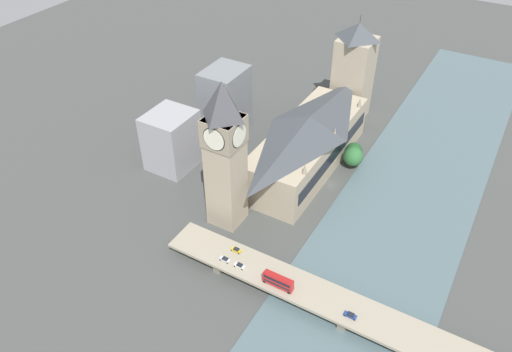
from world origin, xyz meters
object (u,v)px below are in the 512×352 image
Objects in this scene: clock_tower at (225,152)px; road_bridge at (349,310)px; car_northbound_mid at (239,266)px; car_northbound_lead at (225,259)px; victoria_tower at (353,72)px; car_southbound_lead at (350,315)px; double_decker_bus_lead at (278,281)px; parliament_hall at (308,142)px; car_northbound_tail at (236,250)px.

road_bridge is (-63.97, 21.88, -31.09)m from clock_tower.
clock_tower is at bearing -49.45° from car_northbound_mid.
car_northbound_lead is (49.04, 3.16, 1.72)m from road_bridge.
clock_tower reaches higher than victoria_tower.
clock_tower is 107.52m from victoria_tower.
car_northbound_mid is 44.27m from car_southbound_lead.
clock_tower is 76.10m from car_southbound_lead.
double_decker_bus_lead reaches higher than car_northbound_mid.
double_decker_bus_lead is at bearing 108.21° from parliament_hall.
road_bridge is (-51.40, 128.32, -22.54)m from victoria_tower.
car_southbound_lead is at bearing -179.87° from car_northbound_lead.
double_decker_bus_lead is at bearing 178.38° from car_northbound_lead.
car_northbound_tail is (47.91, -3.09, 1.75)m from road_bridge.
double_decker_bus_lead is at bearing 1.60° from car_southbound_lead.
car_southbound_lead is (-1.67, 3.05, 1.74)m from road_bridge.
parliament_hall is 77.72m from car_northbound_mid.
victoria_tower is at bearing -89.94° from parliament_hall.
clock_tower is 16.14× the size of car_northbound_tail.
car_northbound_tail is at bearing 92.78° from parliament_hall.
parliament_hall is 71.15m from car_northbound_tail.
road_bridge is 33.60× the size of car_southbound_lead.
car_northbound_mid is 8.16m from car_northbound_tail.
road_bridge is 35.71× the size of car_northbound_tail.
double_decker_bus_lead is (-25.57, 132.14, -18.73)m from victoria_tower.
clock_tower is at bearing -20.79° from car_southbound_lead.
car_northbound_mid reaches higher than car_northbound_tail.
car_northbound_tail is (-16.05, 18.78, -29.34)m from clock_tower.
car_northbound_tail is (5.31, -6.19, -0.01)m from car_northbound_mid.
car_northbound_tail is (-3.49, 125.22, -20.78)m from victoria_tower.
car_northbound_lead is (-2.31, 76.90, -7.76)m from parliament_hall.
car_northbound_tail is (-1.13, -6.26, 0.04)m from car_northbound_lead.
clock_tower is 53.46m from double_decker_bus_lead.
road_bridge is at bearing 111.83° from victoria_tower.
car_northbound_lead is at bearing 0.13° from car_southbound_lead.
car_southbound_lead reaches higher than road_bridge.
car_northbound_lead is 1.03× the size of car_northbound_tail.
road_bridge is at bearing -176.31° from car_northbound_lead.
clock_tower reaches higher than parliament_hall.
car_northbound_mid is (42.60, 3.10, 1.76)m from road_bridge.
car_northbound_mid is at bearing 0.07° from car_southbound_lead.
car_southbound_lead reaches higher than car_northbound_lead.
clock_tower reaches higher than car_northbound_lead.
victoria_tower reaches higher than car_northbound_tail.
parliament_hall reaches higher than car_northbound_lead.
double_decker_bus_lead is at bearing 177.54° from car_northbound_mid.
double_decker_bus_lead is (-38.13, 25.69, -27.28)m from clock_tower.
car_northbound_tail is at bearing -3.70° from road_bridge.
clock_tower is 5.66× the size of double_decker_bus_lead.
clock_tower is 15.66× the size of car_northbound_lead.
car_northbound_mid is at bearing 93.83° from victoria_tower.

